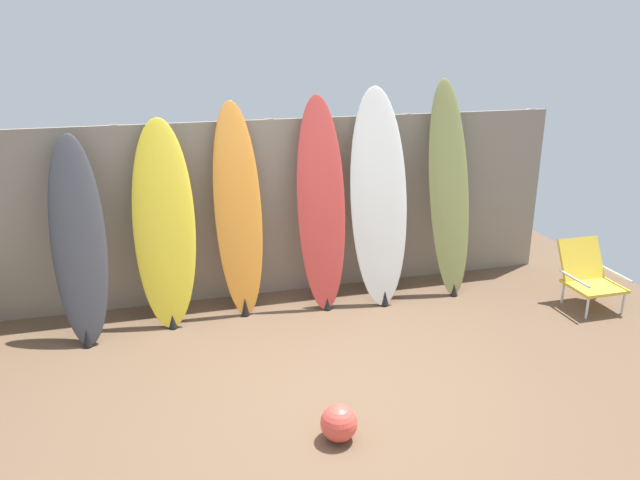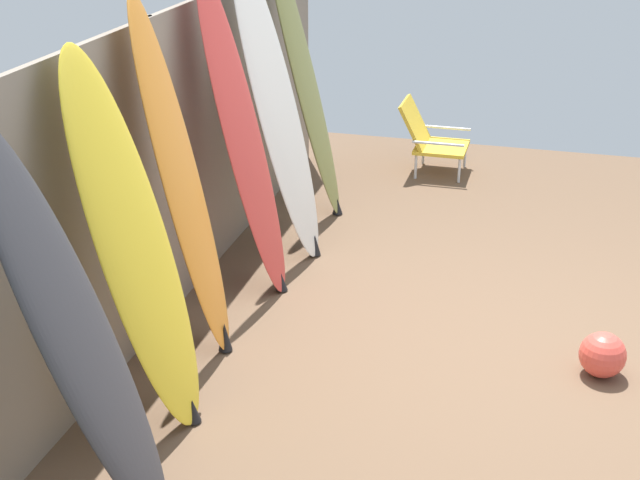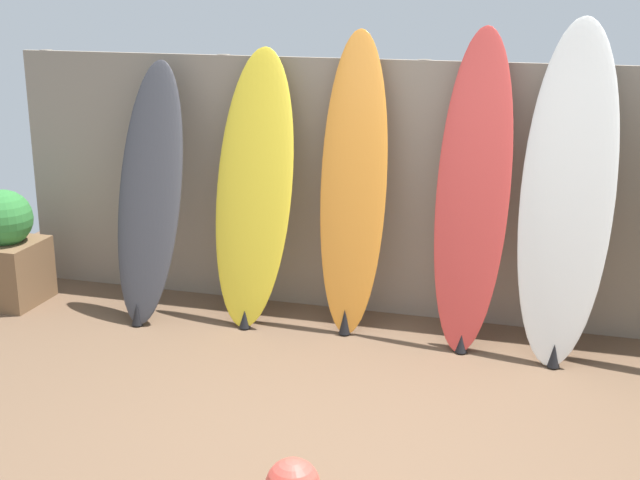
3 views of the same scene
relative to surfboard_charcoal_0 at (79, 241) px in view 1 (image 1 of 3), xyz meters
name	(u,v)px [view 1 (image 1 of 3)]	position (x,y,z in m)	size (l,w,h in m)	color
ground	(327,392)	(1.81, -1.53, -0.88)	(7.68, 7.68, 0.00)	brown
fence_back	(272,209)	(1.81, 0.48, 0.02)	(6.08, 0.11, 1.80)	gray
surfboard_charcoal_0	(79,241)	(0.00, 0.00, 0.00)	(0.50, 0.72, 1.79)	#38383D
surfboard_yellow_1	(164,225)	(0.73, 0.10, 0.05)	(0.59, 0.58, 1.88)	yellow
surfboard_orange_2	(238,212)	(1.42, 0.16, 0.10)	(0.47, 0.49, 2.01)	orange
surfboard_red_3	(321,205)	(2.22, 0.10, 0.13)	(0.51, 0.56, 2.04)	#D13D38
surfboard_white_4	(379,198)	(2.80, 0.07, 0.16)	(0.63, 0.66, 2.11)	white
surfboard_olive_5	(449,189)	(3.58, 0.11, 0.19)	(0.44, 0.62, 2.16)	olive
beach_chair	(588,274)	(4.76, -0.67, -0.56)	(0.50, 0.58, 0.63)	silver
beach_ball	(339,423)	(1.73, -2.10, -0.76)	(0.25, 0.25, 0.25)	#E54C3F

